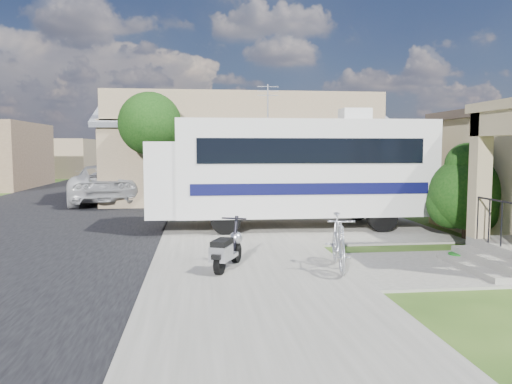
{
  "coord_description": "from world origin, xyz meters",
  "views": [
    {
      "loc": [
        -2.02,
        -10.43,
        2.45
      ],
      "look_at": [
        -0.5,
        2.5,
        1.3
      ],
      "focal_mm": 35.0,
      "sensor_mm": 36.0,
      "label": 1
    }
  ],
  "objects": [
    {
      "name": "warehouse",
      "position": [
        0.0,
        13.97,
        1.99
      ],
      "size": [
        12.5,
        8.4,
        5.04
      ],
      "color": "#7F6D4F",
      "rests_on": "ground"
    },
    {
      "name": "sidewalk_slab",
      "position": [
        -1.0,
        10.0,
        0.03
      ],
      "size": [
        4.0,
        80.0,
        0.06
      ],
      "primitive_type": "cube",
      "color": "slate",
      "rests_on": "ground"
    },
    {
      "name": "street_tree_c",
      "position": [
        -3.7,
        28.05,
        3.1
      ],
      "size": [
        2.44,
        2.4,
        4.42
      ],
      "color": "black",
      "rests_on": "ground"
    },
    {
      "name": "van",
      "position": [
        -6.77,
        20.47,
        0.85
      ],
      "size": [
        3.32,
        6.14,
        1.69
      ],
      "primitive_type": "imported",
      "rotation": [
        0.0,
        0.0,
        -0.17
      ],
      "color": "beige",
      "rests_on": "ground"
    },
    {
      "name": "street_slab",
      "position": [
        -7.5,
        10.0,
        0.01
      ],
      "size": [
        9.0,
        80.0,
        0.02
      ],
      "primitive_type": "cube",
      "color": "black",
      "rests_on": "ground"
    },
    {
      "name": "walk_slab",
      "position": [
        3.0,
        -1.0,
        0.03
      ],
      "size": [
        4.0,
        3.0,
        0.05
      ],
      "primitive_type": "cube",
      "color": "slate",
      "rests_on": "ground"
    },
    {
      "name": "bicycle",
      "position": [
        0.73,
        -0.99,
        0.55
      ],
      "size": [
        0.8,
        1.88,
        1.1
      ],
      "primitive_type": "imported",
      "rotation": [
        0.0,
        0.0,
        -0.16
      ],
      "color": "#B2B3BA",
      "rests_on": "ground"
    },
    {
      "name": "pickup_truck",
      "position": [
        -6.25,
        12.54,
        0.85
      ],
      "size": [
        3.92,
        6.51,
        1.69
      ],
      "primitive_type": "imported",
      "rotation": [
        0.0,
        0.0,
        3.33
      ],
      "color": "beige",
      "rests_on": "ground"
    },
    {
      "name": "shrub",
      "position": [
        5.12,
        2.04,
        1.33
      ],
      "size": [
        2.11,
        2.02,
        2.59
      ],
      "color": "black",
      "rests_on": "ground"
    },
    {
      "name": "scooter",
      "position": [
        -1.47,
        -0.77,
        0.45
      ],
      "size": [
        0.8,
        1.44,
        0.99
      ],
      "rotation": [
        0.0,
        0.0,
        -0.38
      ],
      "color": "black",
      "rests_on": "ground"
    },
    {
      "name": "street_tree_a",
      "position": [
        -3.7,
        9.05,
        3.25
      ],
      "size": [
        2.44,
        2.4,
        4.58
      ],
      "color": "black",
      "rests_on": "ground"
    },
    {
      "name": "driveway_slab",
      "position": [
        1.5,
        4.5,
        0.03
      ],
      "size": [
        7.0,
        6.0,
        0.05
      ],
      "primitive_type": "cube",
      "color": "slate",
      "rests_on": "ground"
    },
    {
      "name": "ground",
      "position": [
        0.0,
        0.0,
        0.0
      ],
      "size": [
        120.0,
        120.0,
        0.0
      ],
      "primitive_type": "plane",
      "color": "#213E10"
    },
    {
      "name": "street_tree_b",
      "position": [
        -3.7,
        19.05,
        3.39
      ],
      "size": [
        2.44,
        2.4,
        4.73
      ],
      "color": "black",
      "rests_on": "ground"
    },
    {
      "name": "distant_bldg_near",
      "position": [
        -15.0,
        34.0,
        1.6
      ],
      "size": [
        8.0,
        7.0,
        3.2
      ],
      "primitive_type": "cube",
      "color": "#7F6D4F",
      "rests_on": "ground"
    },
    {
      "name": "motorhome",
      "position": [
        0.84,
        4.45,
        1.84
      ],
      "size": [
        8.38,
        2.81,
        4.28
      ],
      "rotation": [
        0.0,
        0.0,
        -0.01
      ],
      "color": "beige",
      "rests_on": "ground"
    },
    {
      "name": "garden_hose",
      "position": [
        3.53,
        -0.43,
        0.08
      ],
      "size": [
        0.37,
        0.37,
        0.17
      ],
      "primitive_type": "cylinder",
      "color": "#125B14",
      "rests_on": "ground"
    }
  ]
}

